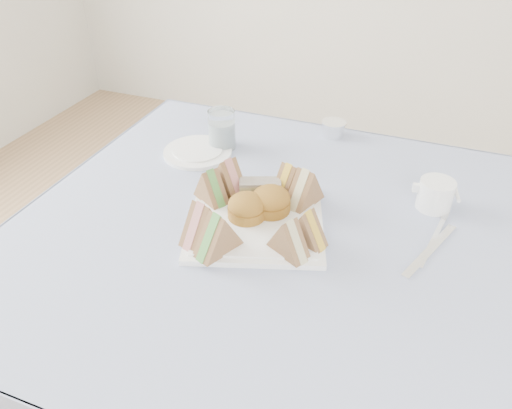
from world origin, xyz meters
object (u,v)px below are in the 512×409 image
(table, at_px, (260,343))
(serving_plate, at_px, (256,222))
(water_glass, at_px, (222,129))
(creamer_jug, at_px, (436,195))

(table, xyz_separation_m, serving_plate, (-0.01, 0.00, 0.38))
(table, distance_m, water_glass, 0.56)
(water_glass, height_order, creamer_jug, water_glass)
(table, distance_m, serving_plate, 0.38)
(table, xyz_separation_m, creamer_jug, (0.33, 0.20, 0.41))
(creamer_jug, bearing_deg, water_glass, 160.01)
(serving_plate, relative_size, creamer_jug, 3.67)
(table, bearing_deg, creamer_jug, 30.98)
(water_glass, bearing_deg, serving_plate, -54.03)
(serving_plate, distance_m, creamer_jug, 0.40)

